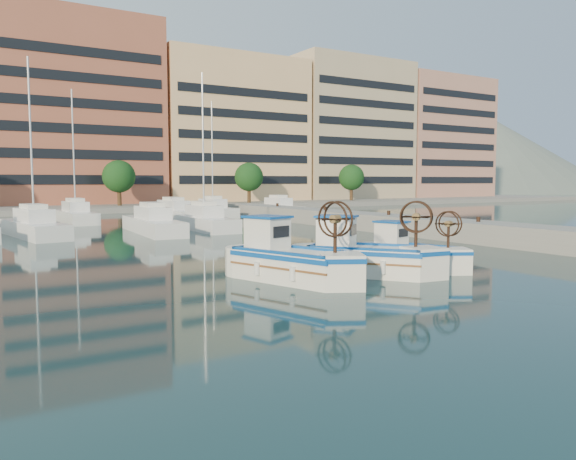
% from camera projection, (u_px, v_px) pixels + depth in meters
% --- Properties ---
extents(ground, '(300.00, 300.00, 0.00)m').
position_uv_depth(ground, '(374.00, 275.00, 21.81)').
color(ground, '#1A3D45').
rests_on(ground, ground).
extents(quay, '(3.00, 60.00, 1.20)m').
position_uv_depth(quay, '(452.00, 229.00, 35.28)').
color(quay, gray).
rests_on(quay, ground).
extents(waterfront, '(180.00, 40.00, 25.60)m').
position_uv_depth(waterfront, '(133.00, 129.00, 81.06)').
color(waterfront, gray).
rests_on(waterfront, ground).
extents(hill_east, '(160.00, 160.00, 50.00)m').
position_uv_depth(hill_east, '(486.00, 192.00, 187.72)').
color(hill_east, slate).
rests_on(hill_east, ground).
extents(yacht_marina, '(38.56, 22.76, 11.50)m').
position_uv_depth(yacht_marina, '(104.00, 221.00, 43.82)').
color(yacht_marina, white).
rests_on(yacht_marina, ground).
extents(fishing_boat_a, '(3.24, 4.90, 2.96)m').
position_uv_depth(fishing_boat_a, '(290.00, 259.00, 20.36)').
color(fishing_boat_a, white).
rests_on(fishing_boat_a, ground).
extents(fishing_boat_b, '(4.21, 4.66, 2.90)m').
position_uv_depth(fishing_boat_b, '(363.00, 254.00, 21.65)').
color(fishing_boat_b, white).
rests_on(fishing_boat_b, ground).
extents(fishing_boat_c, '(2.61, 4.05, 2.46)m').
position_uv_depth(fishing_boat_c, '(410.00, 252.00, 23.31)').
color(fishing_boat_c, white).
rests_on(fishing_boat_c, ground).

